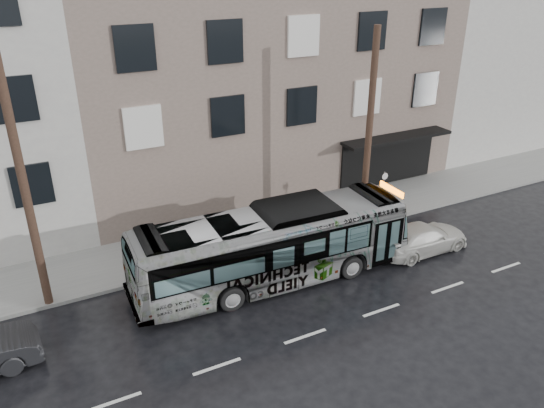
{
  "coord_description": "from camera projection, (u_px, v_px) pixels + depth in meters",
  "views": [
    {
      "loc": [
        -7.51,
        -14.73,
        11.69
      ],
      "look_at": [
        1.29,
        2.5,
        2.59
      ],
      "focal_mm": 35.0,
      "sensor_mm": 36.0,
      "label": 1
    }
  ],
  "objects": [
    {
      "name": "ground",
      "position": [
        272.0,
        298.0,
        19.94
      ],
      "size": [
        120.0,
        120.0,
        0.0
      ],
      "primitive_type": "plane",
      "color": "black",
      "rests_on": "ground"
    },
    {
      "name": "sidewalk",
      "position": [
        222.0,
        240.0,
        23.85
      ],
      "size": [
        90.0,
        3.6,
        0.15
      ],
      "primitive_type": "cube",
      "color": "gray",
      "rests_on": "ground"
    },
    {
      "name": "building_taupe",
      "position": [
        248.0,
        76.0,
        29.88
      ],
      "size": [
        20.0,
        12.0,
        11.0
      ],
      "primitive_type": "cube",
      "color": "gray",
      "rests_on": "ground"
    },
    {
      "name": "building_filler",
      "position": [
        492.0,
        44.0,
        37.5
      ],
      "size": [
        18.0,
        12.0,
        12.0
      ],
      "primitive_type": "cube",
      "color": "beige",
      "rests_on": "ground"
    },
    {
      "name": "utility_pole_front",
      "position": [
        369.0,
        132.0,
        23.29
      ],
      "size": [
        0.3,
        0.3,
        9.0
      ],
      "primitive_type": "cylinder",
      "color": "#462E23",
      "rests_on": "sidewalk"
    },
    {
      "name": "utility_pole_rear",
      "position": [
        25.0,
        190.0,
        17.53
      ],
      "size": [
        0.3,
        0.3,
        9.0
      ],
      "primitive_type": "cylinder",
      "color": "#462E23",
      "rests_on": "sidewalk"
    },
    {
      "name": "sign_post",
      "position": [
        382.0,
        195.0,
        25.15
      ],
      "size": [
        0.06,
        0.06,
        2.4
      ],
      "primitive_type": "cylinder",
      "color": "slate",
      "rests_on": "sidewalk"
    },
    {
      "name": "bus",
      "position": [
        272.0,
        246.0,
        20.38
      ],
      "size": [
        11.19,
        3.03,
        3.09
      ],
      "primitive_type": "imported",
      "rotation": [
        0.0,
        0.0,
        1.53
      ],
      "color": "#B2B2B2",
      "rests_on": "ground"
    },
    {
      "name": "white_sedan",
      "position": [
        422.0,
        238.0,
        22.87
      ],
      "size": [
        4.35,
        1.81,
        1.25
      ],
      "primitive_type": "imported",
      "rotation": [
        0.0,
        0.0,
        1.58
      ],
      "color": "beige",
      "rests_on": "ground"
    }
  ]
}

